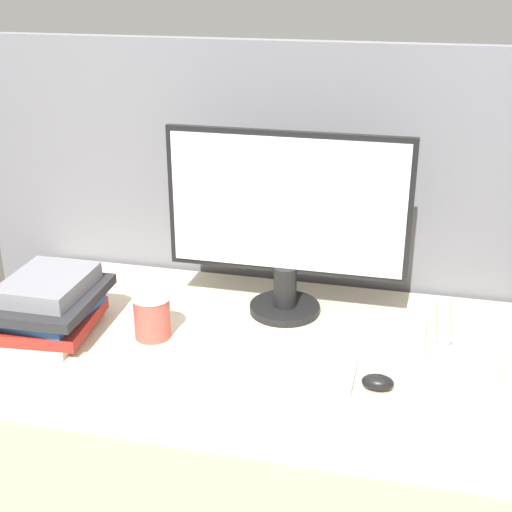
{
  "coord_description": "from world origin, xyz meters",
  "views": [
    {
      "loc": [
        0.4,
        -1.06,
        1.6
      ],
      "look_at": [
        0.04,
        0.44,
        0.95
      ],
      "focal_mm": 50.0,
      "sensor_mm": 36.0,
      "label": 1
    }
  ],
  "objects": [
    {
      "name": "monitor",
      "position": [
        0.08,
        0.61,
        0.98
      ],
      "size": [
        0.62,
        0.19,
        0.49
      ],
      "color": "black",
      "rests_on": "desk"
    },
    {
      "name": "coffee_cup",
      "position": [
        -0.22,
        0.4,
        0.79
      ],
      "size": [
        0.09,
        0.09,
        0.11
      ],
      "color": "#BF4C3F",
      "rests_on": "desk"
    },
    {
      "name": "paper_pile",
      "position": [
        0.56,
        0.21,
        0.74
      ],
      "size": [
        0.26,
        0.29,
        0.02
      ],
      "color": "white",
      "rests_on": "desk"
    },
    {
      "name": "book_stack",
      "position": [
        -0.48,
        0.36,
        0.8
      ],
      "size": [
        0.26,
        0.3,
        0.15
      ],
      "color": "silver",
      "rests_on": "desk"
    },
    {
      "name": "cubicle_panel_rear",
      "position": [
        0.0,
        0.85,
        0.7
      ],
      "size": [
        1.81,
        0.04,
        1.4
      ],
      "color": "slate",
      "rests_on": "ground_plane"
    },
    {
      "name": "desk_telephone",
      "position": [
        0.52,
        0.47,
        0.77
      ],
      "size": [
        0.16,
        0.21,
        0.12
      ],
      "color": "beige",
      "rests_on": "desk"
    },
    {
      "name": "mouse",
      "position": [
        0.35,
        0.3,
        0.74
      ],
      "size": [
        0.07,
        0.05,
        0.03
      ],
      "color": "black",
      "rests_on": "desk"
    },
    {
      "name": "desk",
      "position": [
        0.0,
        0.4,
        0.36
      ],
      "size": [
        1.41,
        0.81,
        0.73
      ],
      "color": "beige",
      "rests_on": "ground_plane"
    },
    {
      "name": "keyboard",
      "position": [
        0.1,
        0.32,
        0.74
      ],
      "size": [
        0.4,
        0.16,
        0.02
      ],
      "color": "silver",
      "rests_on": "desk"
    }
  ]
}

